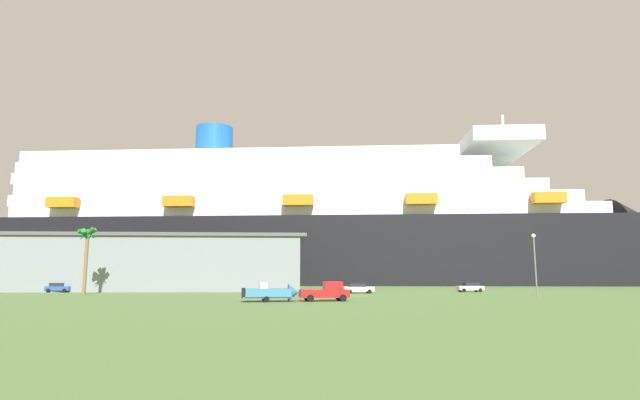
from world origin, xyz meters
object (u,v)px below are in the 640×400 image
(pickup_truck, at_px, (326,292))
(parked_car_blue_suv, at_px, (59,287))
(parked_car_black_coupe, at_px, (115,287))
(parked_car_white_van, at_px, (358,288))
(small_boat_on_trailer, at_px, (274,293))
(parked_car_silver_sedan, at_px, (470,287))
(cruise_ship, at_px, (301,230))
(palm_tree, at_px, (87,240))
(street_lamp, at_px, (535,256))

(pickup_truck, height_order, parked_car_blue_suv, pickup_truck)
(parked_car_blue_suv, height_order, parked_car_black_coupe, same)
(pickup_truck, bearing_deg, parked_car_white_van, 77.26)
(small_boat_on_trailer, distance_m, parked_car_silver_sedan, 43.59)
(cruise_ship, height_order, pickup_truck, cruise_ship)
(cruise_ship, distance_m, parked_car_white_van, 67.65)
(parked_car_blue_suv, xyz_separation_m, parked_car_silver_sedan, (70.08, 2.23, 0.00))
(pickup_truck, relative_size, parked_car_silver_sedan, 1.29)
(parked_car_silver_sedan, relative_size, parked_car_white_van, 0.93)
(cruise_ship, distance_m, parked_car_blue_suv, 73.37)
(parked_car_white_van, bearing_deg, palm_tree, -173.77)
(street_lamp, bearing_deg, cruise_ship, 115.22)
(pickup_truck, bearing_deg, parked_car_blue_suv, 148.77)
(parked_car_white_van, bearing_deg, parked_car_silver_sedan, 17.50)
(parked_car_black_coupe, bearing_deg, pickup_truck, -40.93)
(palm_tree, bearing_deg, parked_car_silver_sedan, 9.93)
(small_boat_on_trailer, height_order, parked_car_black_coupe, small_boat_on_trailer)
(small_boat_on_trailer, bearing_deg, parked_car_silver_sedan, 44.96)
(pickup_truck, bearing_deg, cruise_ship, 94.49)
(cruise_ship, height_order, street_lamp, cruise_ship)
(parked_car_black_coupe, bearing_deg, street_lamp, -17.47)
(street_lamp, bearing_deg, parked_car_silver_sedan, 102.75)
(street_lamp, xyz_separation_m, parked_car_white_van, (-23.73, 11.49, -4.72))
(cruise_ship, distance_m, palm_tree, 75.93)
(pickup_truck, xyz_separation_m, parked_car_blue_suv, (-45.08, 27.33, -0.21))
(parked_car_black_coupe, bearing_deg, palm_tree, -85.08)
(parked_car_black_coupe, bearing_deg, parked_car_white_van, -12.51)
(parked_car_silver_sedan, height_order, parked_car_black_coupe, same)
(pickup_truck, bearing_deg, small_boat_on_trailer, -168.06)
(street_lamp, relative_size, parked_car_blue_suv, 1.98)
(small_boat_on_trailer, bearing_deg, cruise_ship, 90.69)
(palm_tree, relative_size, parked_car_white_van, 2.10)
(pickup_truck, bearing_deg, parked_car_black_coupe, 139.07)
(cruise_ship, xyz_separation_m, palm_tree, (-29.85, -69.38, -7.75))
(palm_tree, distance_m, parked_car_blue_suv, 14.06)
(parked_car_silver_sedan, bearing_deg, parked_car_black_coupe, 176.93)
(palm_tree, bearing_deg, parked_car_white_van, 6.23)
(street_lamp, xyz_separation_m, parked_car_black_coupe, (-67.00, 21.09, -4.73))
(parked_car_black_coupe, bearing_deg, small_boat_on_trailer, -46.76)
(cruise_ship, xyz_separation_m, pickup_truck, (6.92, -88.13, -14.96))
(street_lamp, bearing_deg, parked_car_black_coupe, 162.53)
(pickup_truck, distance_m, parked_car_white_van, 23.93)
(street_lamp, distance_m, parked_car_silver_sedan, 18.76)
(small_boat_on_trailer, relative_size, street_lamp, 0.81)
(parked_car_white_van, bearing_deg, street_lamp, -25.84)
(pickup_truck, bearing_deg, parked_car_silver_sedan, 49.78)
(cruise_ship, height_order, parked_car_black_coupe, cruise_ship)
(palm_tree, height_order, parked_car_white_van, palm_tree)
(parked_car_blue_suv, distance_m, parked_car_black_coupe, 9.04)
(pickup_truck, relative_size, small_boat_on_trailer, 0.84)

